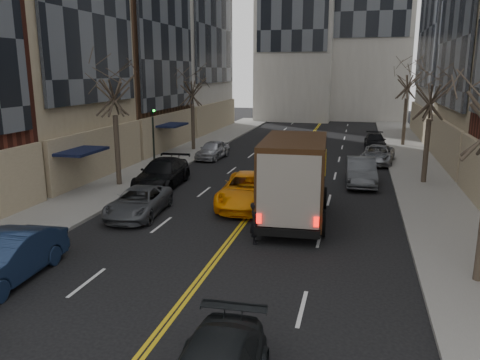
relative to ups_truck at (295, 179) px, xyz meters
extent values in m
cube|color=slate|center=(-11.14, 10.91, -1.87)|extent=(4.00, 66.00, 0.15)
cube|color=slate|center=(6.86, 10.91, -1.87)|extent=(4.00, 66.00, 0.15)
cube|color=#4C301E|center=(-17.64, 16.91, 10.05)|extent=(9.00, 12.00, 24.00)
cube|color=black|center=(-12.14, 1.91, 0.45)|extent=(2.00, 3.00, 0.15)
cube|color=black|center=(-13.04, 1.91, -0.60)|extent=(0.20, 3.00, 2.50)
cube|color=black|center=(-12.14, 14.91, 0.45)|extent=(2.00, 3.00, 0.15)
cube|color=black|center=(-13.04, 14.91, -0.60)|extent=(0.20, 3.00, 2.50)
cylinder|color=#382D23|center=(-10.94, 3.91, 0.23)|extent=(0.30, 0.30, 4.05)
cylinder|color=#382D23|center=(-10.94, 16.91, 0.05)|extent=(0.30, 0.30, 3.69)
cylinder|color=#382D23|center=(6.66, 8.91, 0.09)|extent=(0.30, 0.30, 3.78)
cylinder|color=#382D23|center=(6.66, 23.91, 0.27)|extent=(0.30, 0.30, 4.14)
cylinder|color=black|center=(-9.54, 5.91, 0.10)|extent=(0.12, 0.12, 3.80)
imported|color=black|center=(-9.54, 5.91, 2.45)|extent=(0.15, 0.18, 0.90)
sphere|color=#0CE526|center=(-9.39, 5.81, 2.40)|extent=(0.14, 0.14, 0.14)
cube|color=black|center=(0.00, 0.00, -1.34)|extent=(2.84, 7.21, 0.33)
cube|color=black|center=(-0.15, 2.59, -0.24)|extent=(2.70, 2.03, 2.32)
cube|color=black|center=(0.04, -0.61, 0.26)|extent=(2.97, 5.56, 3.32)
cube|color=black|center=(0.20, -3.40, -1.34)|extent=(2.55, 0.35, 0.33)
cube|color=red|center=(-0.90, -3.49, -0.84)|extent=(0.20, 0.08, 0.39)
cube|color=red|center=(1.31, -3.36, -0.84)|extent=(0.20, 0.08, 0.39)
cube|color=gold|center=(-1.31, -0.63, 0.92)|extent=(0.10, 1.00, 1.00)
cube|color=gold|center=(1.38, -0.47, 0.92)|extent=(0.10, 1.00, 1.00)
cylinder|color=black|center=(-1.44, 2.24, -1.42)|extent=(0.37, 1.08, 1.06)
cylinder|color=black|center=(1.17, 2.39, -1.42)|extent=(0.37, 1.08, 1.06)
cylinder|color=black|center=(-1.19, -1.95, -1.42)|extent=(0.37, 1.08, 1.06)
cylinder|color=black|center=(1.41, -1.80, -1.42)|extent=(0.37, 1.08, 1.06)
cube|color=black|center=(0.12, -12.21, -0.73)|extent=(0.13, 0.04, 0.09)
cube|color=blue|center=(0.12, -12.24, -0.73)|extent=(0.10, 0.01, 0.06)
imported|color=#FF970A|center=(-2.57, 1.87, -1.14)|extent=(3.10, 6.01, 1.62)
imported|color=black|center=(-1.10, -3.25, -1.11)|extent=(0.54, 0.70, 1.69)
imported|color=#13223D|center=(-8.17, -8.62, -1.16)|extent=(1.96, 4.86, 1.57)
imported|color=#47494E|center=(-7.24, -1.03, -1.30)|extent=(2.58, 4.87, 1.31)
imported|color=black|center=(-8.44, 4.55, -1.15)|extent=(2.60, 5.63, 1.59)
imported|color=#B3B4BB|center=(-8.22, 13.79, -1.25)|extent=(1.98, 4.24, 1.41)
imported|color=#46494D|center=(2.96, 7.94, -1.15)|extent=(1.93, 4.91, 1.59)
imported|color=#999BA0|center=(4.16, 14.95, -1.29)|extent=(2.76, 5.01, 1.33)
imported|color=black|center=(4.16, 22.10, -1.31)|extent=(1.83, 4.41, 1.27)
camera|label=1|loc=(2.64, -20.49, 4.79)|focal=35.00mm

